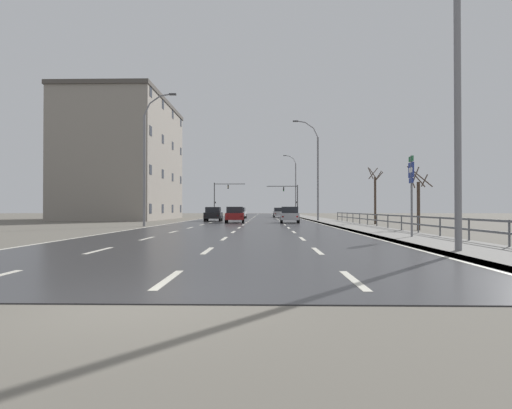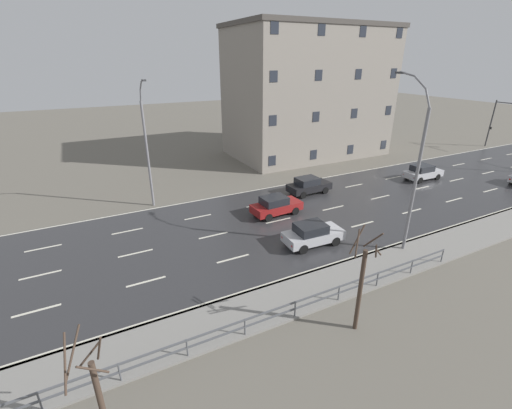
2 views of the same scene
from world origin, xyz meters
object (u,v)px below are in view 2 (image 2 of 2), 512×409
car_far_left (309,185)px  car_mid_centre (423,172)px  street_lamp_midground (415,172)px  street_lamp_left_bank (147,148)px  car_near_right (313,234)px  brick_building (308,92)px  traffic_signal_left (501,117)px  car_far_right (276,205)px

car_far_left → car_mid_centre: bearing=79.1°
street_lamp_midground → car_mid_centre: 16.83m
street_lamp_left_bank → car_near_right: street_lamp_left_bank is taller
brick_building → car_mid_centre: bearing=17.2°
traffic_signal_left → car_far_left: 34.03m
car_far_left → car_near_right: 9.73m
brick_building → car_far_right: bearing=-41.0°
street_lamp_left_bank → street_lamp_midground: bearing=41.5°
car_near_right → brick_building: brick_building is taller
car_mid_centre → car_near_right: size_ratio=0.99×
car_far_right → car_near_right: bearing=-5.6°
car_mid_centre → brick_building: bearing=-160.7°
car_far_left → car_near_right: (8.11, -5.37, 0.00)m
street_lamp_midground → car_near_right: (-3.17, -4.95, -4.57)m
street_lamp_left_bank → traffic_signal_left: bearing=89.2°
traffic_signal_left → car_far_left: bearing=-85.1°
car_far_right → traffic_signal_left: bearing=95.3°
car_far_right → car_near_right: 5.37m
street_lamp_midground → car_near_right: bearing=-122.6°
street_lamp_left_bank → car_far_left: (3.56, 13.56, -4.29)m
car_far_left → brick_building: (-12.74, 8.31, 6.94)m
street_lamp_midground → car_near_right: 7.45m
car_far_right → car_mid_centre: size_ratio=1.01×
car_near_right → car_far_right: bearing=-179.8°
car_far_left → brick_building: bearing=145.1°
traffic_signal_left → brick_building: bearing=-111.1°
car_mid_centre → brick_building: size_ratio=0.22×
street_lamp_midground → car_far_right: 10.76m
street_lamp_midground → car_far_right: street_lamp_midground is taller
car_mid_centre → brick_building: 17.00m
car_mid_centre → car_near_right: bearing=-69.7°
car_far_left → brick_building: size_ratio=0.22×
car_far_right → brick_building: brick_building is taller
street_lamp_midground → traffic_signal_left: size_ratio=1.72×
traffic_signal_left → car_far_right: (5.66, -38.85, -3.46)m
car_near_right → car_mid_centre: bearing=111.1°
car_near_right → brick_building: 25.89m
car_near_right → car_far_left: bearing=149.3°
street_lamp_left_bank → car_far_right: 11.37m
traffic_signal_left → car_far_left: (2.92, -33.73, -3.46)m
car_far_right → car_far_left: same height
street_lamp_midground → car_mid_centre: (-9.20, 13.33, -4.57)m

